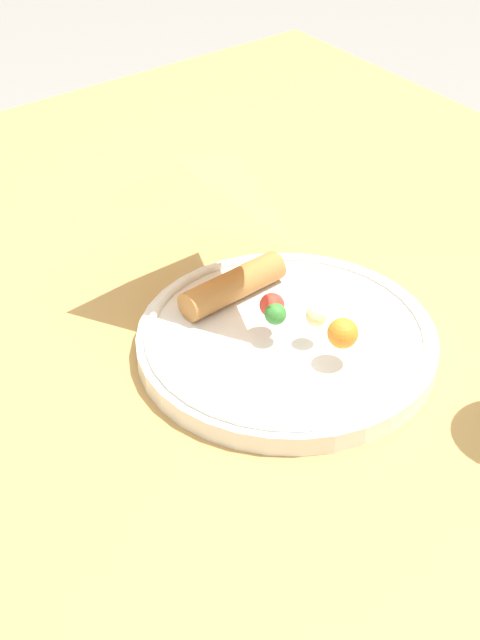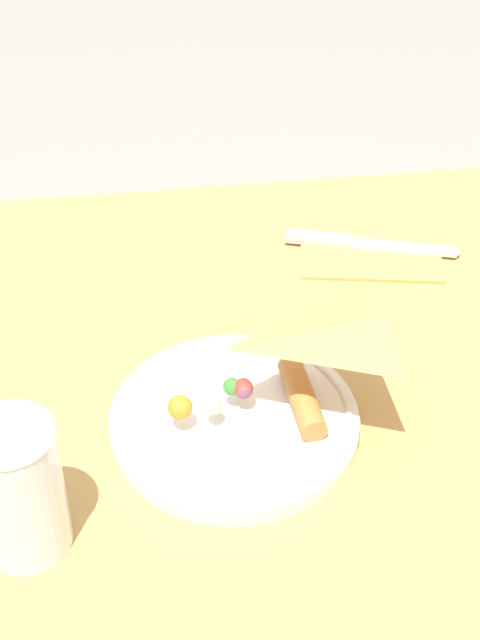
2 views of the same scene
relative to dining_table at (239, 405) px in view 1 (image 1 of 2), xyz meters
name	(u,v)px [view 1 (image 1 of 2)]	position (x,y,z in m)	size (l,w,h in m)	color
dining_table	(239,405)	(0.00, 0.00, 0.00)	(0.90, 0.86, 0.72)	tan
plate_pizza	(287,336)	(-0.07, 0.01, 0.13)	(0.23, 0.23, 0.05)	white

